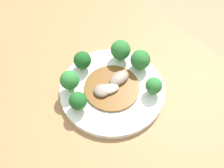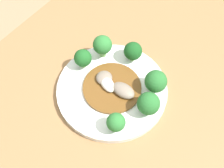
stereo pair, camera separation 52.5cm
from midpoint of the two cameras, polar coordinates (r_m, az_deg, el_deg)
name	(u,v)px [view 2 (the right image)]	position (r m, az deg, el deg)	size (l,w,h in m)	color
ground_plane	(114,166)	(1.44, 9.76, -20.20)	(8.00, 8.00, 0.00)	#9E8460
table	(115,135)	(1.09, 12.69, -16.34)	(1.19, 0.64, 0.74)	olive
plate	(112,90)	(0.73, 17.89, -11.14)	(0.27, 0.27, 0.02)	white
broccoli_south	(148,104)	(0.70, 26.00, -13.92)	(0.05, 0.05, 0.06)	#70A356
broccoli_east	(134,52)	(0.74, 21.53, -3.61)	(0.05, 0.05, 0.05)	#89B76B
broccoli_northeast	(102,45)	(0.72, 15.83, -2.45)	(0.05, 0.05, 0.06)	#70A356
broccoli_southwest	(116,122)	(0.67, 20.96, -18.13)	(0.04, 0.04, 0.05)	#70A356
broccoli_southeast	(156,82)	(0.72, 26.51, -9.54)	(0.05, 0.05, 0.06)	#89B76B
broccoli_north	(83,58)	(0.70, 12.29, -5.19)	(0.04, 0.04, 0.05)	#7AAD5B
stirfry_center	(113,86)	(0.71, 18.31, -10.62)	(0.14, 0.14, 0.02)	brown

